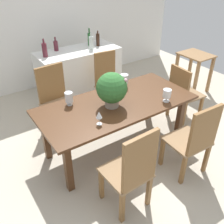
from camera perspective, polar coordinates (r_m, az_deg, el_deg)
name	(u,v)px	position (r m, az deg, el deg)	size (l,w,h in m)	color
ground_plane	(118,148)	(3.69, 1.35, -8.08)	(7.04, 7.04, 0.00)	#BCB29E
back_wall	(39,20)	(5.26, -16.02, 19.19)	(6.40, 0.10, 2.60)	white
dining_table	(117,109)	(3.34, 1.04, 0.77)	(2.07, 0.96, 0.73)	#4C2D19
chair_near_left	(133,170)	(2.58, 4.65, -12.85)	(0.45, 0.46, 1.05)	brown
chair_near_right	(195,138)	(3.12, 18.14, -5.65)	(0.49, 0.47, 1.01)	brown
chair_far_left	(55,96)	(3.92, -12.67, 3.57)	(0.51, 0.48, 1.02)	brown
chair_far_right	(108,81)	(4.31, -0.95, 7.03)	(0.45, 0.49, 1.03)	brown
chair_foot_end	(183,91)	(4.20, 15.61, 4.50)	(0.47, 0.48, 0.93)	brown
flower_centerpiece	(112,89)	(3.11, -0.06, 5.27)	(0.39, 0.39, 0.45)	gray
crystal_vase_left	(124,79)	(3.66, 2.76, 7.39)	(0.11, 0.11, 0.19)	silver
crystal_vase_center_near	(69,98)	(3.25, -9.67, 3.23)	(0.10, 0.10, 0.18)	silver
crystal_vase_right	(167,94)	(3.35, 12.28, 3.99)	(0.11, 0.11, 0.17)	silver
wine_glass	(99,115)	(2.83, -2.94, -0.76)	(0.07, 0.07, 0.17)	silver
kitchen_counter	(79,74)	(4.82, -7.35, 8.43)	(1.48, 0.66, 0.92)	silver
wine_bottle_dark	(98,40)	(4.83, -3.21, 15.97)	(0.07, 0.07, 0.27)	black
wine_bottle_tall	(91,43)	(4.62, -4.71, 15.22)	(0.08, 0.08, 0.29)	#B2BFB7
wine_bottle_green	(56,46)	(4.67, -12.52, 14.38)	(0.08, 0.08, 0.24)	#511E28
wine_bottle_amber	(45,50)	(4.40, -14.93, 13.37)	(0.08, 0.08, 0.30)	#511E28
wine_bottle_clear	(89,39)	(4.84, -5.09, 16.03)	(0.07, 0.07, 0.32)	#194C1E
side_table	(194,64)	(5.27, 18.07, 10.25)	(0.50, 0.59, 0.75)	olive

